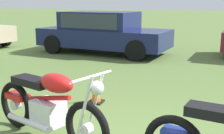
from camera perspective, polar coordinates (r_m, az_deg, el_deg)
The scene contains 3 objects.
motorcycle_red at distance 3.94m, azimuth -12.14°, elevation -7.21°, with size 1.96×0.92×1.02m.
car_navy at distance 10.39m, azimuth -1.92°, elevation 7.05°, with size 4.65×2.32×1.43m.
traffic_cone at distance 5.34m, azimuth -3.09°, elevation -4.64°, with size 0.25×0.25×0.47m.
Camera 1 is at (0.75, -2.81, 1.79)m, focal length 47.88 mm.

